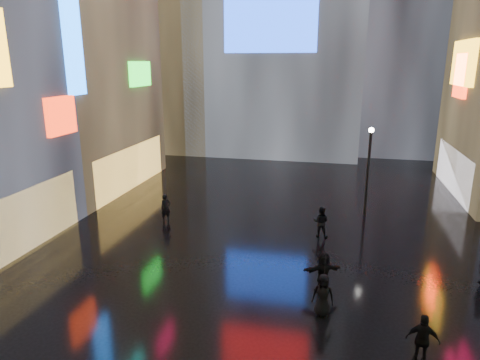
% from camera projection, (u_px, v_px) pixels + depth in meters
% --- Properties ---
extents(ground, '(140.00, 140.00, 0.00)m').
position_uv_depth(ground, '(273.00, 231.00, 22.79)').
color(ground, black).
rests_on(ground, ground).
extents(building_left_far, '(10.28, 12.00, 22.00)m').
position_uv_depth(building_left_far, '(55.00, 27.00, 28.90)').
color(building_left_far, black).
rests_on(building_left_far, ground).
extents(tower_flank_left, '(10.00, 10.00, 26.00)m').
position_uv_depth(tower_flank_left, '(170.00, 18.00, 42.99)').
color(tower_flank_left, black).
rests_on(tower_flank_left, ground).
extents(lamp_far, '(0.30, 0.30, 5.20)m').
position_uv_depth(lamp_far, '(368.00, 167.00, 24.42)').
color(lamp_far, black).
rests_on(lamp_far, ground).
extents(pedestrian_3, '(0.99, 0.51, 1.62)m').
position_uv_depth(pedestrian_3, '(423.00, 340.00, 12.60)').
color(pedestrian_3, black).
rests_on(pedestrian_3, ground).
extents(pedestrian_4, '(0.82, 0.58, 1.57)m').
position_uv_depth(pedestrian_4, '(323.00, 295.00, 15.05)').
color(pedestrian_4, black).
rests_on(pedestrian_4, ground).
extents(pedestrian_5, '(1.60, 1.04, 1.65)m').
position_uv_depth(pedestrian_5, '(323.00, 272.00, 16.64)').
color(pedestrian_5, black).
rests_on(pedestrian_5, ground).
extents(pedestrian_6, '(0.67, 0.66, 1.56)m').
position_uv_depth(pedestrian_6, '(166.00, 208.00, 24.07)').
color(pedestrian_6, black).
rests_on(pedestrian_6, ground).
extents(pedestrian_7, '(0.84, 0.69, 1.60)m').
position_uv_depth(pedestrian_7, '(321.00, 222.00, 21.91)').
color(pedestrian_7, black).
rests_on(pedestrian_7, ground).
extents(umbrella_2, '(1.18, 1.19, 0.86)m').
position_uv_depth(umbrella_2, '(325.00, 264.00, 14.73)').
color(umbrella_2, black).
rests_on(umbrella_2, pedestrian_4).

